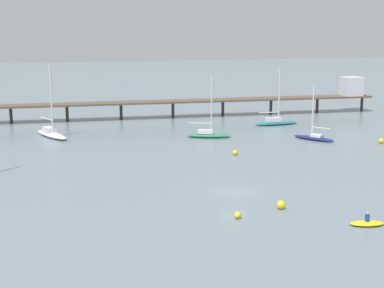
{
  "coord_description": "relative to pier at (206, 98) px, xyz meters",
  "views": [
    {
      "loc": [
        -17.62,
        -50.43,
        15.74
      ],
      "look_at": [
        0.0,
        15.93,
        1.5
      ],
      "focal_mm": 54.2,
      "sensor_mm": 36.0,
      "label": 1
    }
  ],
  "objects": [
    {
      "name": "mooring_buoy_inner",
      "position": [
        -5.09,
        -30.01,
        -2.91
      ],
      "size": [
        0.63,
        0.63,
        0.63
      ],
      "primitive_type": "sphere",
      "color": "yellow",
      "rests_on": "ground_plane"
    },
    {
      "name": "sailboat_green",
      "position": [
        -5.08,
        -18.42,
        -2.64
      ],
      "size": [
        6.53,
        3.56,
        8.76
      ],
      "color": "#287F4C",
      "rests_on": "ground_plane"
    },
    {
      "name": "sailboat_teal",
      "position": [
        8.23,
        -11.12,
        -2.62
      ],
      "size": [
        7.52,
        2.14,
        9.06
      ],
      "color": "#1E727A",
      "rests_on": "ground_plane"
    },
    {
      "name": "mooring_buoy_outer",
      "position": [
        16.23,
        -28.32,
        -2.87
      ],
      "size": [
        0.71,
        0.71,
        0.71
      ],
      "primitive_type": "sphere",
      "color": "yellow",
      "rests_on": "ground_plane"
    },
    {
      "name": "ground_plane",
      "position": [
        -10.34,
        -45.11,
        -3.22
      ],
      "size": [
        400.0,
        400.0,
        0.0
      ],
      "primitive_type": "plane",
      "color": "slate"
    },
    {
      "name": "sailboat_navy",
      "position": [
        8.64,
        -23.77,
        -2.73
      ],
      "size": [
        4.8,
        5.97,
        7.84
      ],
      "color": "navy",
      "rests_on": "ground_plane"
    },
    {
      "name": "sailboat_white",
      "position": [
        -26.54,
        -12.33,
        -2.57
      ],
      "size": [
        5.0,
        8.15,
        10.44
      ],
      "color": "white",
      "rests_on": "ground_plane"
    },
    {
      "name": "dinghy_yellow",
      "position": [
        -3.2,
        -56.7,
        -3.02
      ],
      "size": [
        2.94,
        1.73,
        1.14
      ],
      "color": "yellow",
      "rests_on": "ground_plane"
    },
    {
      "name": "mooring_buoy_mid",
      "position": [
        -8.17,
        -51.08,
        -2.84
      ],
      "size": [
        0.76,
        0.76,
        0.76
      ],
      "primitive_type": "sphere",
      "color": "yellow",
      "rests_on": "ground_plane"
    },
    {
      "name": "pier",
      "position": [
        0.0,
        0.0,
        0.0
      ],
      "size": [
        81.91,
        6.73,
        6.33
      ],
      "color": "brown",
      "rests_on": "ground_plane"
    },
    {
      "name": "mooring_buoy_far",
      "position": [
        -12.63,
        -52.49,
        -2.93
      ],
      "size": [
        0.59,
        0.59,
        0.59
      ],
      "primitive_type": "sphere",
      "color": "yellow",
      "rests_on": "ground_plane"
    }
  ]
}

